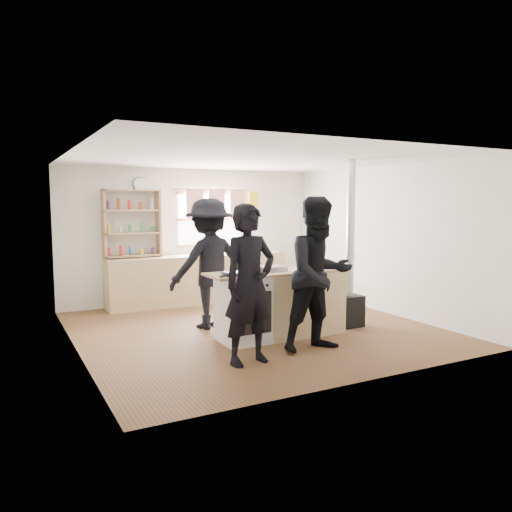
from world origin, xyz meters
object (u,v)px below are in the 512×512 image
(cooking_island, at_px, (281,304))
(stockpot_stove, at_px, (252,265))
(bread_board, at_px, (320,264))
(person_far, at_px, (209,264))
(person_near_left, at_px, (250,284))
(person_near_right, at_px, (320,274))
(skillet_greens, at_px, (234,273))
(stockpot_counter, at_px, (308,262))
(flue_heater, at_px, (349,283))
(thermos, at_px, (233,245))
(roast_tray, at_px, (272,268))

(cooking_island, distance_m, stockpot_stove, 0.69)
(bread_board, xyz_separation_m, person_far, (-1.35, 0.93, -0.01))
(cooking_island, bearing_deg, bread_board, 0.87)
(person_near_left, xyz_separation_m, person_near_right, (1.02, 0.05, 0.04))
(cooking_island, relative_size, skillet_greens, 4.76)
(stockpot_counter, bearing_deg, flue_heater, -2.57)
(stockpot_counter, height_order, flue_heater, flue_heater)
(skillet_greens, bearing_deg, thermos, 64.86)
(stockpot_stove, relative_size, person_far, 0.12)
(cooking_island, bearing_deg, skillet_greens, -172.48)
(flue_heater, xyz_separation_m, person_near_right, (-1.12, -0.82, 0.32))
(person_near_left, height_order, person_near_right, person_near_right)
(person_near_left, relative_size, person_near_right, 0.96)
(person_near_left, bearing_deg, skillet_greens, 71.27)
(thermos, relative_size, flue_heater, 0.12)
(person_near_right, relative_size, person_far, 1.01)
(person_near_right, bearing_deg, stockpot_counter, 64.58)
(cooking_island, bearing_deg, roast_tray, 164.88)
(person_far, bearing_deg, person_near_right, 105.98)
(stockpot_counter, bearing_deg, cooking_island, -173.47)
(person_near_right, bearing_deg, thermos, 81.98)
(bread_board, height_order, person_near_left, person_near_left)
(thermos, distance_m, skillet_greens, 3.17)
(cooking_island, height_order, flue_heater, flue_heater)
(flue_heater, xyz_separation_m, person_near_left, (-2.14, -0.87, 0.28))
(cooking_island, bearing_deg, person_far, 126.07)
(roast_tray, distance_m, bread_board, 0.79)
(roast_tray, height_order, flue_heater, flue_heater)
(thermos, height_order, flue_heater, flue_heater)
(cooking_island, height_order, roast_tray, roast_tray)
(roast_tray, bearing_deg, stockpot_counter, 1.85)
(stockpot_stove, height_order, stockpot_counter, stockpot_counter)
(roast_tray, bearing_deg, person_far, 121.42)
(roast_tray, xyz_separation_m, stockpot_counter, (0.62, 0.02, 0.06))
(bread_board, bearing_deg, stockpot_counter, 164.61)
(roast_tray, bearing_deg, cooking_island, -15.12)
(roast_tray, bearing_deg, stockpot_stove, 162.80)
(skillet_greens, height_order, stockpot_stove, stockpot_stove)
(thermos, relative_size, stockpot_counter, 1.08)
(skillet_greens, relative_size, stockpot_counter, 1.48)
(skillet_greens, relative_size, person_near_right, 0.21)
(cooking_island, relative_size, person_near_right, 1.01)
(stockpot_counter, bearing_deg, person_near_right, -115.08)
(person_far, bearing_deg, person_near_left, 74.31)
(person_far, bearing_deg, cooking_island, 117.86)
(skillet_greens, xyz_separation_m, stockpot_stove, (0.38, 0.22, 0.05))
(stockpot_stove, distance_m, person_far, 0.88)
(person_near_left, bearing_deg, person_far, 75.08)
(flue_heater, bearing_deg, person_far, 154.18)
(person_far, bearing_deg, stockpot_stove, 101.05)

